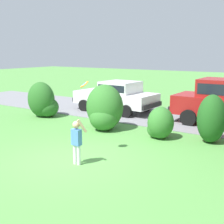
% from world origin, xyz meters
% --- Properties ---
extents(ground_plane, '(80.00, 80.00, 0.00)m').
position_xyz_m(ground_plane, '(0.00, 0.00, 0.00)').
color(ground_plane, '#518E42').
extents(driveway_strip, '(28.00, 4.40, 0.02)m').
position_xyz_m(driveway_strip, '(0.00, 6.72, 0.01)').
color(driveway_strip, slate).
rests_on(driveway_strip, ground).
extents(shrub_near_tree, '(1.47, 1.20, 1.64)m').
position_xyz_m(shrub_near_tree, '(-4.91, 3.62, 0.72)').
color(shrub_near_tree, '#286023').
rests_on(shrub_near_tree, ground).
extents(shrub_centre_left, '(1.49, 1.44, 1.78)m').
position_xyz_m(shrub_centre_left, '(-1.16, 3.28, 0.79)').
color(shrub_centre_left, '#33702B').
rests_on(shrub_centre_left, ground).
extents(shrub_centre, '(0.96, 0.95, 1.14)m').
position_xyz_m(shrub_centre, '(1.17, 3.34, 0.51)').
color(shrub_centre, '#33702B').
rests_on(shrub_centre, ground).
extents(shrub_centre_right, '(0.95, 1.04, 1.64)m').
position_xyz_m(shrub_centre_right, '(2.82, 3.83, 0.77)').
color(shrub_centre_right, '#1E511C').
rests_on(shrub_centre_right, ground).
extents(parked_sedan, '(4.48, 2.26, 1.56)m').
position_xyz_m(parked_sedan, '(-2.69, 6.58, 0.85)').
color(parked_sedan, white).
rests_on(parked_sedan, ground).
extents(child_thrower, '(0.46, 0.26, 1.29)m').
position_xyz_m(child_thrower, '(0.35, -0.20, 0.72)').
color(child_thrower, white).
rests_on(child_thrower, ground).
extents(frisbee, '(0.31, 0.26, 0.26)m').
position_xyz_m(frisbee, '(0.03, 0.58, 2.10)').
color(frisbee, orange).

